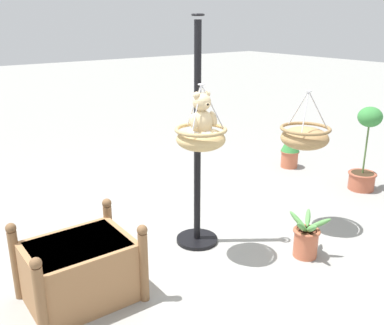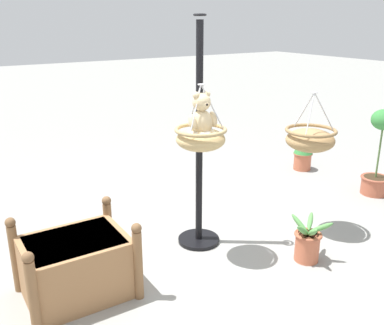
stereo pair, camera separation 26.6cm
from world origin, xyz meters
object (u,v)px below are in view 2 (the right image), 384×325
potted_plant_flowering_red (303,151)px  wooden_planter_box (76,265)px  potted_plant_small_succulent (378,157)px  teddy_bear (202,118)px  potted_plant_bushy_green (308,242)px  display_pole_central (199,180)px  hanging_basket_left_high (310,139)px  hanging_basket_with_teddy (201,138)px

potted_plant_flowering_red → wooden_planter_box: bearing=17.4°
wooden_planter_box → potted_plant_small_succulent: 4.16m
teddy_bear → potted_plant_flowering_red: 3.31m
potted_plant_flowering_red → potted_plant_bushy_green: potted_plant_flowering_red is taller
display_pole_central → hanging_basket_left_high: display_pole_central is taller
display_pole_central → potted_plant_small_succulent: display_pole_central is taller
potted_plant_bushy_green → potted_plant_small_succulent: potted_plant_small_succulent is taller
hanging_basket_with_teddy → potted_plant_small_succulent: hanging_basket_with_teddy is taller
hanging_basket_with_teddy → potted_plant_bushy_green: 1.49m
teddy_bear → wooden_planter_box: (1.25, -0.06, -1.14)m
display_pole_central → potted_plant_flowering_red: bearing=-158.3°
hanging_basket_with_teddy → potted_plant_flowering_red: 3.24m
hanging_basket_with_teddy → wooden_planter_box: 1.57m
potted_plant_bushy_green → potted_plant_small_succulent: 2.20m
hanging_basket_with_teddy → potted_plant_flowering_red: bearing=-155.0°
teddy_bear → potted_plant_bushy_green: teddy_bear is taller
potted_plant_bushy_green → potted_plant_small_succulent: size_ratio=0.39×
wooden_planter_box → potted_plant_flowering_red: bearing=-162.6°
teddy_bear → potted_plant_bushy_green: size_ratio=0.94×
display_pole_central → hanging_basket_left_high: 1.26m
hanging_basket_with_teddy → wooden_planter_box: hanging_basket_with_teddy is taller
potted_plant_small_succulent → teddy_bear: bearing=1.8°
teddy_bear → potted_plant_bushy_green: 1.62m
display_pole_central → potted_plant_bushy_green: (-0.69, 0.89, -0.52)m
hanging_basket_left_high → potted_plant_bushy_green: (0.43, 0.46, -0.89)m
hanging_basket_left_high → potted_plant_small_succulent: size_ratio=0.54×
teddy_bear → wooden_planter_box: size_ratio=0.45×
hanging_basket_left_high → potted_plant_bushy_green: 1.09m
display_pole_central → wooden_planter_box: 1.47m
wooden_planter_box → display_pole_central: bearing=-171.4°
teddy_bear → hanging_basket_left_high: size_ratio=0.68×
display_pole_central → potted_plant_small_succulent: (-2.75, 0.18, -0.19)m
hanging_basket_left_high → potted_plant_flowering_red: (-1.55, -1.49, -0.77)m
wooden_planter_box → potted_plant_small_succulent: bearing=-179.6°
hanging_basket_with_teddy → potted_plant_small_succulent: 2.99m
display_pole_central → hanging_basket_left_high: (-1.12, 0.43, 0.37)m
potted_plant_flowering_red → display_pole_central: bearing=21.7°
wooden_planter_box → potted_plant_bushy_green: 2.20m
display_pole_central → teddy_bear: 0.78m
potted_plant_flowering_red → potted_plant_bushy_green: (1.97, 1.95, -0.11)m
potted_plant_flowering_red → potted_plant_small_succulent: (-0.08, 1.24, 0.22)m
potted_plant_bushy_green → potted_plant_flowering_red: bearing=-135.3°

